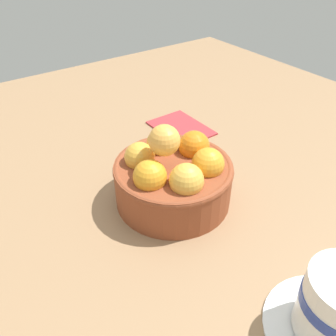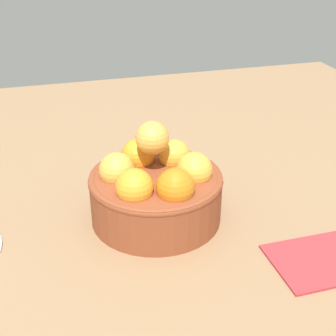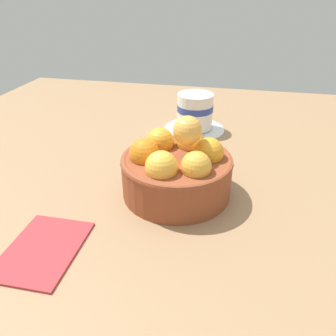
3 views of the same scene
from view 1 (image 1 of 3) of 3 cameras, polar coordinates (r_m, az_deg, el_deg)
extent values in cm
cube|color=#997551|center=(52.89, 0.77, -6.51)|extent=(116.80, 115.08, 3.80)
cylinder|color=brown|center=(49.73, 0.81, -2.33)|extent=(16.05, 16.05, 6.00)
torus|color=brown|center=(48.16, 0.84, 0.10)|extent=(16.25, 16.25, 1.00)
sphere|color=gold|center=(48.32, -4.54, 1.74)|extent=(4.14, 4.14, 4.14)
sphere|color=orange|center=(44.72, -2.89, -1.36)|extent=(4.33, 4.33, 4.33)
sphere|color=gold|center=(44.08, 2.96, -1.99)|extent=(4.38, 4.38, 4.38)
sphere|color=gold|center=(47.15, 6.37, 0.64)|extent=(4.35, 4.35, 4.35)
sphere|color=orange|center=(50.58, 4.16, 3.46)|extent=(4.44, 4.44, 4.44)
sphere|color=#F7B43E|center=(51.13, -0.97, 3.95)|extent=(4.41, 4.41, 4.41)
sphere|color=#F6AB48|center=(44.80, -0.53, 4.38)|extent=(4.06, 4.06, 4.06)
cylinder|color=white|center=(41.68, 24.30, -22.35)|extent=(12.91, 12.91, 0.60)
cube|color=#B23338|center=(68.28, 2.06, 6.49)|extent=(11.62, 8.50, 0.60)
camera|label=2|loc=(0.74, 45.46, 26.94)|focal=51.10mm
camera|label=3|loc=(0.75, -26.77, 28.38)|focal=35.62mm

